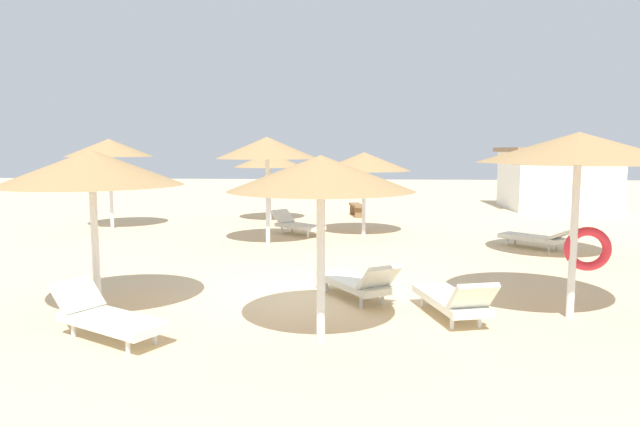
{
  "coord_description": "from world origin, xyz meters",
  "views": [
    {
      "loc": [
        0.87,
        -9.53,
        2.66
      ],
      "look_at": [
        0.0,
        3.0,
        1.2
      ],
      "focal_mm": 30.92,
      "sensor_mm": 36.0,
      "label": 1
    }
  ],
  "objects_px": {
    "parasol_4": "(321,174)",
    "lounger_1": "(453,299)",
    "parasol_2": "(578,151)",
    "parasol_5": "(269,160)",
    "bench_0": "(357,208)",
    "parasol_7": "(267,148)",
    "parasol_0": "(364,162)",
    "lounger_0": "(297,225)",
    "parasol_3": "(91,168)",
    "lounger_4": "(358,282)",
    "lounger_2": "(537,237)",
    "parasol_1": "(579,150)",
    "lounger_3": "(106,317)",
    "parasol_6": "(109,148)",
    "beach_cabana": "(557,178)"
  },
  "relations": [
    {
      "from": "lounger_2",
      "to": "lounger_3",
      "type": "xyz_separation_m",
      "value": [
        -8.34,
        -7.73,
        0.01
      ]
    },
    {
      "from": "parasol_3",
      "to": "lounger_2",
      "type": "height_order",
      "value": "parasol_3"
    },
    {
      "from": "lounger_4",
      "to": "lounger_3",
      "type": "bearing_deg",
      "value": -146.9
    },
    {
      "from": "parasol_5",
      "to": "bench_0",
      "type": "height_order",
      "value": "parasol_5"
    },
    {
      "from": "beach_cabana",
      "to": "bench_0",
      "type": "bearing_deg",
      "value": -159.09
    },
    {
      "from": "parasol_5",
      "to": "beach_cabana",
      "type": "height_order",
      "value": "beach_cabana"
    },
    {
      "from": "parasol_1",
      "to": "lounger_4",
      "type": "bearing_deg",
      "value": 166.26
    },
    {
      "from": "beach_cabana",
      "to": "lounger_0",
      "type": "bearing_deg",
      "value": -142.27
    },
    {
      "from": "parasol_1",
      "to": "lounger_1",
      "type": "relative_size",
      "value": 1.55
    },
    {
      "from": "parasol_3",
      "to": "lounger_4",
      "type": "xyz_separation_m",
      "value": [
        4.19,
        1.19,
        -2.05
      ]
    },
    {
      "from": "parasol_5",
      "to": "lounger_0",
      "type": "distance_m",
      "value": 4.17
    },
    {
      "from": "beach_cabana",
      "to": "parasol_4",
      "type": "bearing_deg",
      "value": -117.66
    },
    {
      "from": "parasol_0",
      "to": "lounger_1",
      "type": "bearing_deg",
      "value": -81.31
    },
    {
      "from": "parasol_1",
      "to": "lounger_3",
      "type": "relative_size",
      "value": 1.57
    },
    {
      "from": "parasol_5",
      "to": "lounger_2",
      "type": "distance_m",
      "value": 9.97
    },
    {
      "from": "parasol_7",
      "to": "lounger_4",
      "type": "bearing_deg",
      "value": -65.75
    },
    {
      "from": "parasol_3",
      "to": "lounger_2",
      "type": "bearing_deg",
      "value": 36.32
    },
    {
      "from": "parasol_2",
      "to": "lounger_3",
      "type": "relative_size",
      "value": 1.58
    },
    {
      "from": "parasol_4",
      "to": "lounger_0",
      "type": "xyz_separation_m",
      "value": [
        -1.41,
        9.57,
        -2.01
      ]
    },
    {
      "from": "parasol_1",
      "to": "lounger_1",
      "type": "bearing_deg",
      "value": -173.06
    },
    {
      "from": "parasol_5",
      "to": "parasol_7",
      "type": "height_order",
      "value": "parasol_7"
    },
    {
      "from": "parasol_2",
      "to": "parasol_7",
      "type": "xyz_separation_m",
      "value": [
        -7.78,
        1.54,
        0.06
      ]
    },
    {
      "from": "lounger_2",
      "to": "lounger_4",
      "type": "distance_m",
      "value": 7.26
    },
    {
      "from": "parasol_1",
      "to": "parasol_5",
      "type": "bearing_deg",
      "value": 119.87
    },
    {
      "from": "parasol_1",
      "to": "parasol_2",
      "type": "relative_size",
      "value": 0.99
    },
    {
      "from": "parasol_4",
      "to": "parasol_5",
      "type": "xyz_separation_m",
      "value": [
        -2.82,
        12.98,
        -0.07
      ]
    },
    {
      "from": "parasol_0",
      "to": "lounger_0",
      "type": "xyz_separation_m",
      "value": [
        -2.09,
        -0.18,
        -1.97
      ]
    },
    {
      "from": "parasol_2",
      "to": "parasol_5",
      "type": "distance_m",
      "value": 10.93
    },
    {
      "from": "lounger_2",
      "to": "beach_cabana",
      "type": "height_order",
      "value": "beach_cabana"
    },
    {
      "from": "parasol_0",
      "to": "lounger_1",
      "type": "xyz_separation_m",
      "value": [
        1.33,
        -8.67,
        -1.97
      ]
    },
    {
      "from": "parasol_4",
      "to": "lounger_1",
      "type": "relative_size",
      "value": 1.32
    },
    {
      "from": "parasol_5",
      "to": "lounger_3",
      "type": "relative_size",
      "value": 1.35
    },
    {
      "from": "parasol_1",
      "to": "lounger_1",
      "type": "height_order",
      "value": "parasol_1"
    },
    {
      "from": "lounger_1",
      "to": "parasol_5",
      "type": "bearing_deg",
      "value": 112.08
    },
    {
      "from": "parasol_0",
      "to": "lounger_4",
      "type": "relative_size",
      "value": 1.49
    },
    {
      "from": "parasol_6",
      "to": "parasol_2",
      "type": "bearing_deg",
      "value": -17.63
    },
    {
      "from": "parasol_6",
      "to": "bench_0",
      "type": "relative_size",
      "value": 1.95
    },
    {
      "from": "parasol_0",
      "to": "beach_cabana",
      "type": "distance_m",
      "value": 11.99
    },
    {
      "from": "parasol_4",
      "to": "parasol_7",
      "type": "relative_size",
      "value": 0.86
    },
    {
      "from": "lounger_2",
      "to": "lounger_3",
      "type": "relative_size",
      "value": 0.93
    },
    {
      "from": "parasol_4",
      "to": "bench_0",
      "type": "relative_size",
      "value": 1.67
    },
    {
      "from": "parasol_2",
      "to": "lounger_4",
      "type": "xyz_separation_m",
      "value": [
        -5.25,
        -4.09,
        -2.31
      ]
    },
    {
      "from": "parasol_2",
      "to": "bench_0",
      "type": "bearing_deg",
      "value": 122.55
    },
    {
      "from": "parasol_3",
      "to": "lounger_0",
      "type": "relative_size",
      "value": 1.55
    },
    {
      "from": "lounger_0",
      "to": "lounger_2",
      "type": "height_order",
      "value": "lounger_0"
    },
    {
      "from": "parasol_3",
      "to": "parasol_4",
      "type": "height_order",
      "value": "parasol_3"
    },
    {
      "from": "lounger_0",
      "to": "parasol_0",
      "type": "bearing_deg",
      "value": 4.82
    },
    {
      "from": "lounger_4",
      "to": "parasol_5",
      "type": "bearing_deg",
      "value": 107.05
    },
    {
      "from": "lounger_1",
      "to": "bench_0",
      "type": "relative_size",
      "value": 1.27
    },
    {
      "from": "parasol_0",
      "to": "lounger_0",
      "type": "bearing_deg",
      "value": -175.18
    }
  ]
}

